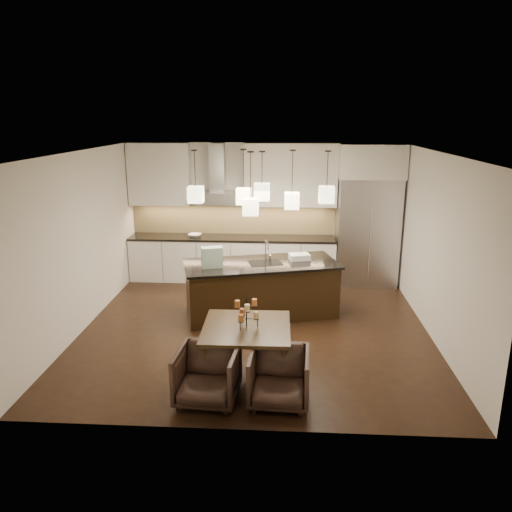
# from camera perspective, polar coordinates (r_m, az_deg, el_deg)

# --- Properties ---
(floor) EXTENTS (5.50, 5.50, 0.02)m
(floor) POSITION_cam_1_polar(r_m,az_deg,el_deg) (8.20, -0.08, -8.20)
(floor) COLOR black
(floor) RESTS_ON ground
(ceiling) EXTENTS (5.50, 5.50, 0.02)m
(ceiling) POSITION_cam_1_polar(r_m,az_deg,el_deg) (7.51, -0.09, 11.86)
(ceiling) COLOR white
(ceiling) RESTS_ON wall_back
(wall_back) EXTENTS (5.50, 0.02, 2.80)m
(wall_back) POSITION_cam_1_polar(r_m,az_deg,el_deg) (10.43, 0.85, 5.15)
(wall_back) COLOR silver
(wall_back) RESTS_ON ground
(wall_front) EXTENTS (5.50, 0.02, 2.80)m
(wall_front) POSITION_cam_1_polar(r_m,az_deg,el_deg) (5.12, -2.00, -6.32)
(wall_front) COLOR silver
(wall_front) RESTS_ON ground
(wall_left) EXTENTS (0.02, 5.50, 2.80)m
(wall_left) POSITION_cam_1_polar(r_m,az_deg,el_deg) (8.37, -19.32, 1.58)
(wall_left) COLOR silver
(wall_left) RESTS_ON ground
(wall_right) EXTENTS (0.02, 5.50, 2.80)m
(wall_right) POSITION_cam_1_polar(r_m,az_deg,el_deg) (8.06, 19.91, 1.00)
(wall_right) COLOR silver
(wall_right) RESTS_ON ground
(refrigerator) EXTENTS (1.20, 0.72, 2.15)m
(refrigerator) POSITION_cam_1_polar(r_m,az_deg,el_deg) (10.24, 12.57, 2.72)
(refrigerator) COLOR #B7B7BA
(refrigerator) RESTS_ON floor
(fridge_panel) EXTENTS (1.26, 0.72, 0.65)m
(fridge_panel) POSITION_cam_1_polar(r_m,az_deg,el_deg) (10.03, 13.05, 10.53)
(fridge_panel) COLOR silver
(fridge_panel) RESTS_ON refrigerator
(lower_cabinets) EXTENTS (4.21, 0.62, 0.88)m
(lower_cabinets) POSITION_cam_1_polar(r_m,az_deg,el_deg) (10.38, -2.71, -0.37)
(lower_cabinets) COLOR silver
(lower_cabinets) RESTS_ON floor
(countertop) EXTENTS (4.21, 0.66, 0.04)m
(countertop) POSITION_cam_1_polar(r_m,az_deg,el_deg) (10.26, -2.74, 2.10)
(countertop) COLOR black
(countertop) RESTS_ON lower_cabinets
(backsplash) EXTENTS (4.21, 0.02, 0.63)m
(backsplash) POSITION_cam_1_polar(r_m,az_deg,el_deg) (10.48, -2.59, 4.27)
(backsplash) COLOR tan
(backsplash) RESTS_ON countertop
(upper_cab_left) EXTENTS (1.25, 0.35, 1.25)m
(upper_cab_left) POSITION_cam_1_polar(r_m,az_deg,el_deg) (10.43, -10.95, 9.18)
(upper_cab_left) COLOR silver
(upper_cab_left) RESTS_ON wall_back
(upper_cab_right) EXTENTS (1.85, 0.35, 1.25)m
(upper_cab_right) POSITION_cam_1_polar(r_m,az_deg,el_deg) (10.11, 3.98, 9.22)
(upper_cab_right) COLOR silver
(upper_cab_right) RESTS_ON wall_back
(hood_canopy) EXTENTS (0.90, 0.52, 0.24)m
(hood_canopy) POSITION_cam_1_polar(r_m,az_deg,el_deg) (10.18, -4.46, 6.67)
(hood_canopy) COLOR #B7B7BA
(hood_canopy) RESTS_ON wall_back
(hood_chimney) EXTENTS (0.30, 0.28, 0.96)m
(hood_chimney) POSITION_cam_1_polar(r_m,az_deg,el_deg) (10.21, -4.45, 10.10)
(hood_chimney) COLOR #B7B7BA
(hood_chimney) RESTS_ON hood_canopy
(fruit_bowl) EXTENTS (0.30, 0.30, 0.06)m
(fruit_bowl) POSITION_cam_1_polar(r_m,az_deg,el_deg) (10.31, -7.01, 2.36)
(fruit_bowl) COLOR silver
(fruit_bowl) RESTS_ON countertop
(island_body) EXTENTS (2.67, 1.62, 0.88)m
(island_body) POSITION_cam_1_polar(r_m,az_deg,el_deg) (8.58, 0.58, -3.87)
(island_body) COLOR black
(island_body) RESTS_ON floor
(island_top) EXTENTS (2.77, 1.71, 0.04)m
(island_top) POSITION_cam_1_polar(r_m,az_deg,el_deg) (8.43, 0.59, -0.92)
(island_top) COLOR black
(island_top) RESTS_ON island_body
(faucet) EXTENTS (0.16, 0.26, 0.38)m
(faucet) POSITION_cam_1_polar(r_m,az_deg,el_deg) (8.49, 1.11, 0.66)
(faucet) COLOR silver
(faucet) RESTS_ON island_top
(tote_bag) EXTENTS (0.38, 0.26, 0.34)m
(tote_bag) POSITION_cam_1_polar(r_m,az_deg,el_deg) (8.17, -5.05, -0.14)
(tote_bag) COLOR #286740
(tote_bag) RESTS_ON island_top
(food_container) EXTENTS (0.39, 0.32, 0.10)m
(food_container) POSITION_cam_1_polar(r_m,az_deg,el_deg) (8.64, 4.99, -0.08)
(food_container) COLOR silver
(food_container) RESTS_ON island_top
(dining_table) EXTENTS (1.15, 1.15, 0.68)m
(dining_table) POSITION_cam_1_polar(r_m,az_deg,el_deg) (6.70, -1.08, -10.70)
(dining_table) COLOR black
(dining_table) RESTS_ON floor
(candelabra) EXTENTS (0.33, 0.33, 0.40)m
(candelabra) POSITION_cam_1_polar(r_m,az_deg,el_deg) (6.47, -1.11, -6.43)
(candelabra) COLOR black
(candelabra) RESTS_ON dining_table
(candle_a) EXTENTS (0.07, 0.07, 0.09)m
(candle_a) POSITION_cam_1_polar(r_m,az_deg,el_deg) (6.48, 0.02, -6.76)
(candle_a) COLOR beige
(candle_a) RESTS_ON candelabra
(candle_b) EXTENTS (0.07, 0.07, 0.09)m
(candle_b) POSITION_cam_1_polar(r_m,az_deg,el_deg) (6.59, -1.60, -6.37)
(candle_b) COLOR #C16532
(candle_b) RESTS_ON candelabra
(candle_c) EXTENTS (0.07, 0.07, 0.09)m
(candle_c) POSITION_cam_1_polar(r_m,az_deg,el_deg) (6.39, -1.74, -7.10)
(candle_c) COLOR #A25824
(candle_c) RESTS_ON candelabra
(candle_d) EXTENTS (0.07, 0.07, 0.09)m
(candle_d) POSITION_cam_1_polar(r_m,az_deg,el_deg) (6.50, -0.19, -5.31)
(candle_d) COLOR #C16532
(candle_d) RESTS_ON candelabra
(candle_e) EXTENTS (0.07, 0.07, 0.09)m
(candle_e) POSITION_cam_1_polar(r_m,az_deg,el_deg) (6.46, -2.15, -5.47)
(candle_e) COLOR #A25824
(candle_e) RESTS_ON candelabra
(candle_f) EXTENTS (0.07, 0.07, 0.09)m
(candle_f) POSITION_cam_1_polar(r_m,az_deg,el_deg) (6.32, -1.02, -5.94)
(candle_f) COLOR beige
(candle_f) RESTS_ON candelabra
(armchair_left) EXTENTS (0.78, 0.79, 0.67)m
(armchair_left) POSITION_cam_1_polar(r_m,az_deg,el_deg) (6.14, -5.58, -13.42)
(armchair_left) COLOR black
(armchair_left) RESTS_ON floor
(armchair_right) EXTENTS (0.74, 0.76, 0.66)m
(armchair_right) POSITION_cam_1_polar(r_m,az_deg,el_deg) (6.09, 2.65, -13.70)
(armchair_right) COLOR black
(armchair_right) RESTS_ON floor
(pendant_a) EXTENTS (0.24, 0.24, 0.26)m
(pendant_a) POSITION_cam_1_polar(r_m,az_deg,el_deg) (8.22, -6.91, 6.99)
(pendant_a) COLOR beige
(pendant_a) RESTS_ON ceiling
(pendant_b) EXTENTS (0.24, 0.24, 0.26)m
(pendant_b) POSITION_cam_1_polar(r_m,az_deg,el_deg) (8.36, -1.41, 6.83)
(pendant_b) COLOR beige
(pendant_b) RESTS_ON ceiling
(pendant_c) EXTENTS (0.24, 0.24, 0.26)m
(pendant_c) POSITION_cam_1_polar(r_m,az_deg,el_deg) (7.86, 0.68, 7.34)
(pendant_c) COLOR beige
(pendant_c) RESTS_ON ceiling
(pendant_d) EXTENTS (0.24, 0.24, 0.26)m
(pendant_d) POSITION_cam_1_polar(r_m,az_deg,el_deg) (8.20, 4.12, 6.31)
(pendant_d) COLOR beige
(pendant_d) RESTS_ON ceiling
(pendant_e) EXTENTS (0.24, 0.24, 0.26)m
(pendant_e) POSITION_cam_1_polar(r_m,az_deg,el_deg) (8.06, 8.06, 6.96)
(pendant_e) COLOR beige
(pendant_e) RESTS_ON ceiling
(pendant_f) EXTENTS (0.24, 0.24, 0.26)m
(pendant_f) POSITION_cam_1_polar(r_m,az_deg,el_deg) (7.85, -0.62, 5.65)
(pendant_f) COLOR beige
(pendant_f) RESTS_ON ceiling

